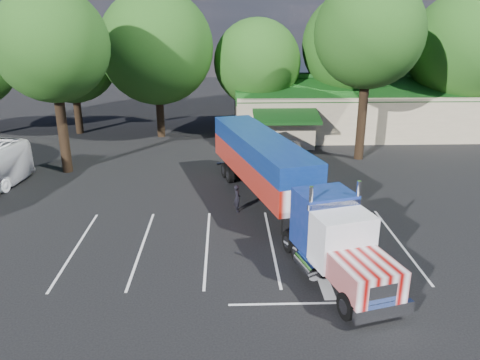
{
  "coord_description": "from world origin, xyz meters",
  "views": [
    {
      "loc": [
        0.94,
        -26.65,
        10.75
      ],
      "look_at": [
        1.76,
        -1.95,
        2.0
      ],
      "focal_mm": 35.0,
      "sensor_mm": 36.0,
      "label": 1
    }
  ],
  "objects_px": {
    "semi_truck": "(276,175)",
    "silver_sedan": "(274,144)",
    "woman": "(237,198)",
    "bicycle": "(297,186)"
  },
  "relations": [
    {
      "from": "silver_sedan",
      "to": "bicycle",
      "type": "bearing_deg",
      "value": -163.64
    },
    {
      "from": "semi_truck",
      "to": "bicycle",
      "type": "bearing_deg",
      "value": 46.04
    },
    {
      "from": "bicycle",
      "to": "silver_sedan",
      "type": "xyz_separation_m",
      "value": [
        -0.5,
        9.5,
        0.2
      ]
    },
    {
      "from": "bicycle",
      "to": "semi_truck",
      "type": "bearing_deg",
      "value": -121.53
    },
    {
      "from": "bicycle",
      "to": "silver_sedan",
      "type": "distance_m",
      "value": 9.52
    },
    {
      "from": "semi_truck",
      "to": "bicycle",
      "type": "height_order",
      "value": "semi_truck"
    },
    {
      "from": "woman",
      "to": "bicycle",
      "type": "relative_size",
      "value": 0.83
    },
    {
      "from": "semi_truck",
      "to": "bicycle",
      "type": "xyz_separation_m",
      "value": [
        1.73,
        3.17,
        -1.83
      ]
    },
    {
      "from": "semi_truck",
      "to": "silver_sedan",
      "type": "height_order",
      "value": "semi_truck"
    },
    {
      "from": "semi_truck",
      "to": "silver_sedan",
      "type": "xyz_separation_m",
      "value": [
        1.23,
        12.67,
        -1.63
      ]
    }
  ]
}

